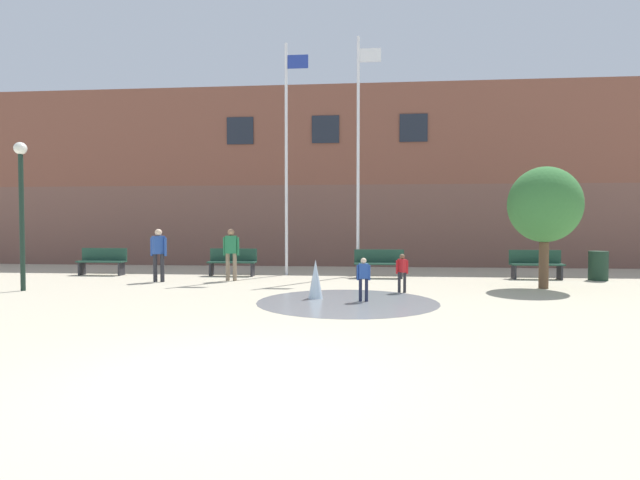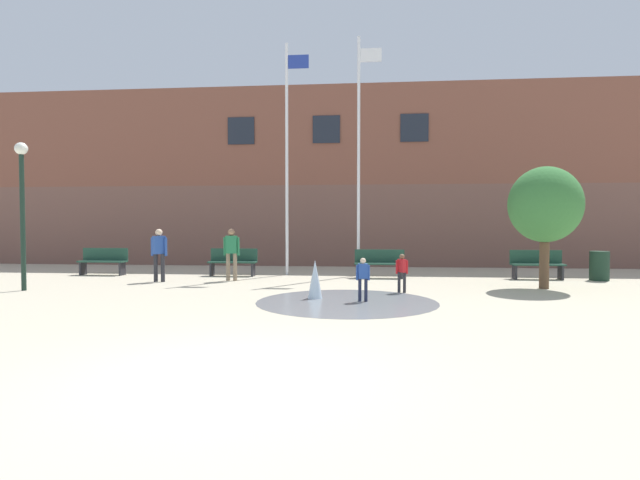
{
  "view_description": "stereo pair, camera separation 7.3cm",
  "coord_description": "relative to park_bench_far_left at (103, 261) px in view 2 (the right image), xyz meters",
  "views": [
    {
      "loc": [
        1.59,
        -5.61,
        1.77
      ],
      "look_at": [
        0.36,
        8.02,
        1.3
      ],
      "focal_mm": 28.0,
      "sensor_mm": 36.0,
      "label": 1
    },
    {
      "loc": [
        1.66,
        -5.61,
        1.77
      ],
      "look_at": [
        0.36,
        8.02,
        1.3
      ],
      "focal_mm": 28.0,
      "sensor_mm": 36.0,
      "label": 2
    }
  ],
  "objects": [
    {
      "name": "library_building",
      "position": [
        7.28,
        7.0,
        3.2
      ],
      "size": [
        36.0,
        6.05,
        7.35
      ],
      "color": "brown",
      "rests_on": "ground"
    },
    {
      "name": "flagpole_right",
      "position": [
        8.67,
        0.62,
        3.74
      ],
      "size": [
        0.8,
        0.1,
        7.95
      ],
      "color": "silver",
      "rests_on": "ground"
    },
    {
      "name": "child_with_pink_shirt",
      "position": [
        8.84,
        -4.94,
        0.1
      ],
      "size": [
        0.31,
        0.16,
        0.99
      ],
      "rotation": [
        0.0,
        0.0,
        0.21
      ],
      "color": "#1E233D",
      "rests_on": "ground"
    },
    {
      "name": "flagpole_left",
      "position": [
        6.25,
        0.62,
        3.67
      ],
      "size": [
        0.8,
        0.1,
        7.8
      ],
      "color": "silver",
      "rests_on": "ground"
    },
    {
      "name": "adult_watching",
      "position": [
        2.72,
        -1.74,
        0.45
      ],
      "size": [
        0.5,
        0.38,
        1.59
      ],
      "rotation": [
        0.0,
        0.0,
        -2.37
      ],
      "color": "#28282D",
      "rests_on": "ground"
    },
    {
      "name": "teen_by_trashcan",
      "position": [
        4.8,
        -1.26,
        0.45
      ],
      "size": [
        0.5,
        0.24,
        1.59
      ],
      "rotation": [
        0.0,
        0.0,
        -3.02
      ],
      "color": "#89755B",
      "rests_on": "ground"
    },
    {
      "name": "trash_can",
      "position": [
        16.05,
        -0.11,
        -0.03
      ],
      "size": [
        0.56,
        0.56,
        0.9
      ],
      "primitive_type": "cylinder",
      "color": "#193323",
      "rests_on": "ground"
    },
    {
      "name": "park_bench_under_right_flagpole",
      "position": [
        9.33,
        -0.05,
        0.0
      ],
      "size": [
        1.6,
        0.44,
        0.91
      ],
      "color": "#28282D",
      "rests_on": "ground"
    },
    {
      "name": "ground_plane",
      "position": [
        7.28,
        -10.53,
        -0.48
      ],
      "size": [
        100.0,
        100.0,
        0.0
      ],
      "primitive_type": "plane",
      "color": "#BCB299"
    },
    {
      "name": "child_in_fountain",
      "position": [
        9.81,
        -3.42,
        0.1
      ],
      "size": [
        0.31,
        0.24,
        0.99
      ],
      "rotation": [
        0.0,
        0.0,
        -1.01
      ],
      "color": "#28282D",
      "rests_on": "ground"
    },
    {
      "name": "lamp_post_left_lane",
      "position": [
        -0.01,
        -3.94,
        2.04
      ],
      "size": [
        0.32,
        0.32,
        3.86
      ],
      "color": "#192D23",
      "rests_on": "ground"
    },
    {
      "name": "park_bench_under_left_flagpole",
      "position": [
        4.47,
        0.13,
        0.0
      ],
      "size": [
        1.6,
        0.44,
        0.91
      ],
      "color": "#28282D",
      "rests_on": "ground"
    },
    {
      "name": "park_bench_far_right",
      "position": [
        14.26,
        0.09,
        0.0
      ],
      "size": [
        1.6,
        0.44,
        0.91
      ],
      "color": "#28282D",
      "rests_on": "ground"
    },
    {
      "name": "splash_fountain",
      "position": [
        8.14,
        -4.82,
        -0.27
      ],
      "size": [
        4.06,
        4.06,
        0.91
      ],
      "color": "gray",
      "rests_on": "ground"
    },
    {
      "name": "street_tree_near_building",
      "position": [
        13.68,
        -2.26,
        1.77
      ],
      "size": [
        1.91,
        1.91,
        3.28
      ],
      "color": "brown",
      "rests_on": "ground"
    },
    {
      "name": "park_bench_far_left",
      "position": [
        0.0,
        0.0,
        0.0
      ],
      "size": [
        1.6,
        0.44,
        0.91
      ],
      "color": "#28282D",
      "rests_on": "ground"
    }
  ]
}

